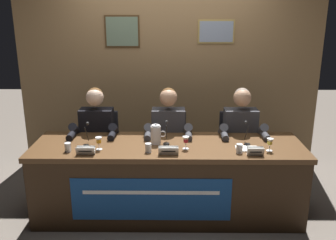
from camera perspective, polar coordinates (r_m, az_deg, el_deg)
ground_plane at (r=4.02m, az=0.00°, el=-13.81°), size 12.00×12.00×0.00m
wall_back_panelled at (r=4.88m, az=0.17°, el=8.06°), size 3.87×0.14×2.60m
conference_table at (r=3.69m, az=-0.07°, el=-7.88°), size 2.67×0.78×0.75m
chair_left at (r=4.42m, az=-10.27°, el=-4.86°), size 0.44×0.44×0.90m
panelist_left at (r=4.14m, az=-10.97°, el=-2.32°), size 0.51×0.48×1.23m
nameplate_left at (r=3.51m, az=-12.50°, el=-4.58°), size 0.17×0.06×0.08m
juice_glass_left at (r=3.59m, az=-10.55°, el=-3.17°), size 0.06×0.06×0.12m
water_cup_left at (r=3.62m, az=-15.05°, el=-4.10°), size 0.06×0.06×0.08m
microphone_left at (r=3.72m, az=-12.37°, el=-2.74°), size 0.06×0.17×0.22m
chair_center at (r=4.34m, az=0.08°, el=-4.98°), size 0.44×0.44×0.90m
panelist_center at (r=4.06m, az=0.06°, el=-2.40°), size 0.51×0.48×1.23m
nameplate_center at (r=3.42m, az=0.06°, el=-4.70°), size 0.18×0.06×0.08m
juice_glass_center at (r=3.55m, az=2.75°, el=-3.13°), size 0.06×0.06×0.12m
water_cup_center at (r=3.49m, az=-3.03°, el=-4.33°), size 0.06×0.06×0.08m
microphone_center at (r=3.68m, az=-0.25°, el=-2.55°), size 0.06×0.17×0.22m
chair_right at (r=4.41m, az=10.46°, el=-4.94°), size 0.44×0.44×0.90m
panelist_right at (r=4.13m, az=11.12°, el=-2.40°), size 0.51×0.48×1.23m
nameplate_right at (r=3.50m, az=13.22°, el=-4.68°), size 0.15×0.06×0.08m
juice_glass_right at (r=3.62m, az=15.31°, el=-3.31°), size 0.06×0.06×0.12m
water_cup_right at (r=3.53m, az=10.86°, el=-4.35°), size 0.06×0.06×0.08m
microphone_right at (r=3.75m, az=11.94°, el=-2.56°), size 0.06×0.17×0.22m
water_pitcher_central at (r=3.68m, az=-1.86°, el=-2.21°), size 0.15×0.10×0.21m
document_stack_right at (r=3.64m, az=11.96°, el=-4.34°), size 0.22×0.16×0.01m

